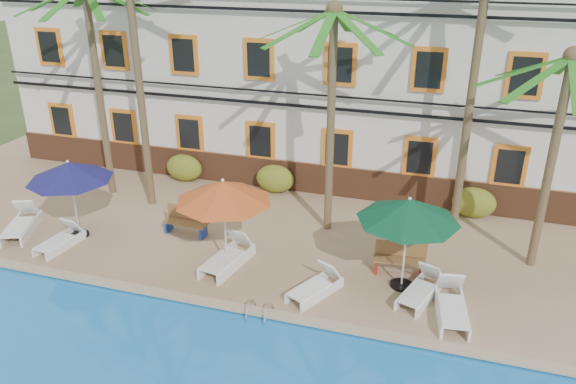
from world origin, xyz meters
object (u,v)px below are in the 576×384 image
(palm_a, at_px, (95,60))
(lounger_d, at_px, (316,286))
(bench_left, at_px, (187,221))
(palm_d, at_px, (476,62))
(palm_e, at_px, (558,128))
(lounger_f, at_px, (452,305))
(palm_c, at_px, (332,88))
(lounger_c, at_px, (228,256))
(lounger_e, at_px, (421,289))
(umbrella_blue, at_px, (69,172))
(lounger_a, at_px, (21,224))
(umbrella_red, at_px, (223,192))
(umbrella_green, at_px, (409,211))
(bench_right, at_px, (400,258))
(palm_b, at_px, (135,43))
(lounger_b, at_px, (60,240))
(pool_ladder, at_px, (260,315))

(palm_a, relative_size, lounger_d, 4.25)
(bench_left, bearing_deg, lounger_d, -23.40)
(palm_d, bearing_deg, palm_e, -32.98)
(lounger_f, bearing_deg, palm_e, 56.48)
(palm_c, distance_m, lounger_c, 5.98)
(lounger_d, bearing_deg, lounger_f, 1.89)
(lounger_e, relative_size, bench_left, 1.28)
(lounger_d, height_order, lounger_f, lounger_f)
(palm_d, xyz_separation_m, umbrella_blue, (-11.79, -3.99, -3.35))
(lounger_a, height_order, lounger_e, lounger_a)
(palm_d, xyz_separation_m, umbrella_red, (-6.43, -4.26, -3.23))
(palm_c, bearing_deg, palm_e, -4.07)
(lounger_c, bearing_deg, palm_d, 33.81)
(lounger_f, distance_m, bench_left, 8.82)
(palm_e, bearing_deg, umbrella_green, -146.71)
(lounger_c, height_order, lounger_f, lounger_c)
(palm_c, distance_m, umbrella_green, 4.66)
(palm_d, bearing_deg, lounger_f, -88.65)
(lounger_e, height_order, bench_right, bench_right)
(palm_b, relative_size, palm_c, 1.24)
(lounger_f, bearing_deg, lounger_d, -178.11)
(palm_a, xyz_separation_m, palm_b, (1.99, -0.47, 0.73))
(lounger_c, relative_size, lounger_d, 1.17)
(umbrella_green, relative_size, lounger_f, 1.31)
(palm_d, height_order, lounger_b, palm_d)
(palm_d, bearing_deg, lounger_d, -125.15)
(palm_b, bearing_deg, lounger_d, -28.16)
(bench_left, bearing_deg, lounger_f, -13.35)
(palm_e, relative_size, lounger_f, 3.05)
(umbrella_green, relative_size, lounger_b, 1.58)
(lounger_a, bearing_deg, bench_left, 16.26)
(bench_left, bearing_deg, lounger_c, -35.15)
(umbrella_red, height_order, umbrella_green, umbrella_red)
(palm_b, distance_m, lounger_a, 7.09)
(lounger_b, bearing_deg, bench_right, 9.23)
(lounger_b, distance_m, bench_right, 10.60)
(lounger_b, bearing_deg, umbrella_green, 5.06)
(palm_d, bearing_deg, umbrella_red, -146.48)
(lounger_a, relative_size, lounger_e, 1.11)
(lounger_a, relative_size, bench_right, 1.40)
(lounger_a, bearing_deg, palm_a, 74.99)
(palm_b, height_order, bench_right, palm_b)
(palm_e, xyz_separation_m, lounger_d, (-5.80, -3.44, -4.01))
(bench_left, relative_size, pool_ladder, 2.05)
(lounger_d, height_order, bench_left, bench_left)
(palm_e, xyz_separation_m, umbrella_blue, (-14.11, -2.49, -1.99))
(lounger_d, height_order, lounger_e, lounger_e)
(lounger_c, bearing_deg, lounger_f, -4.96)
(lounger_a, distance_m, lounger_c, 7.41)
(palm_d, bearing_deg, lounger_c, -146.19)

